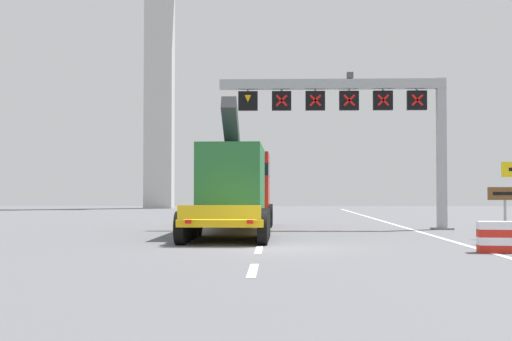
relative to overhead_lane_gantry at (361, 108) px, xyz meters
name	(u,v)px	position (x,y,z in m)	size (l,w,h in m)	color
ground	(275,248)	(-3.95, -10.18, -5.60)	(112.00, 112.00, 0.00)	#5B5B60
lane_markings	(268,218)	(-4.43, 12.58, -5.59)	(0.20, 60.11, 0.01)	silver
edge_line_right	(403,227)	(2.25, 1.82, -5.59)	(0.20, 63.00, 0.01)	silver
overhead_lane_gantry	(361,108)	(0.00, 0.00, 0.00)	(10.68, 0.90, 7.25)	#9EA0A5
heavy_haul_truck_yellow	(237,186)	(-5.61, -1.76, -3.61)	(3.14, 14.09, 5.30)	yellow
tourist_info_sign_brown	(505,200)	(4.57, -6.01, -4.16)	(1.30, 0.15, 1.91)	#9EA0A5
crash_barrier_striped	(496,237)	(2.40, -11.66, -5.15)	(1.05, 0.60, 0.90)	red
bridge_pylon_distant	(160,17)	(-15.64, 36.03, 13.65)	(9.00, 2.00, 37.71)	#B7B7B2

